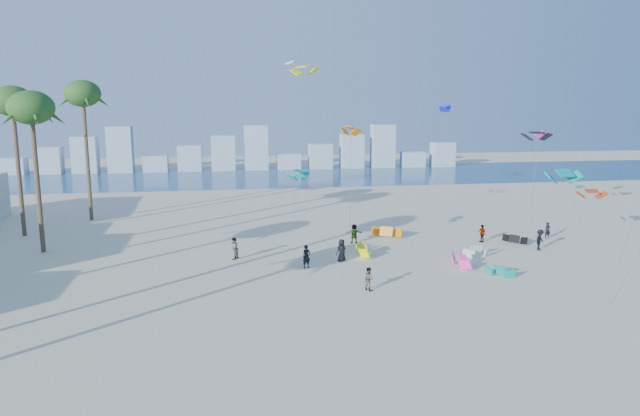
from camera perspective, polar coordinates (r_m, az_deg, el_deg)
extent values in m
plane|color=beige|center=(32.67, -0.72, -13.05)|extent=(220.00, 220.00, 0.00)
plane|color=navy|center=(102.56, -6.69, 3.08)|extent=(220.00, 220.00, 0.00)
imported|color=black|center=(46.13, -1.32, -4.76)|extent=(0.79, 0.65, 1.86)
imported|color=gray|center=(41.09, 4.74, -6.88)|extent=(0.94, 1.00, 1.63)
imported|color=black|center=(48.03, 2.12, -4.15)|extent=(1.08, 0.93, 1.86)
imported|color=gray|center=(56.54, 15.51, -2.40)|extent=(0.66, 1.05, 1.66)
imported|color=black|center=(55.11, 20.64, -2.92)|extent=(1.37, 1.27, 1.85)
imported|color=gray|center=(54.20, 3.35, -2.50)|extent=(1.71, 0.71, 1.79)
imported|color=black|center=(60.04, 21.31, -2.04)|extent=(0.58, 0.38, 1.57)
imported|color=gray|center=(49.17, -8.40, -3.92)|extent=(1.06, 1.12, 1.84)
cylinder|color=#595959|center=(43.69, 0.11, -1.68)|extent=(2.93, 3.53, 7.71)
cylinder|color=#595959|center=(56.68, 3.00, 2.48)|extent=(0.77, 3.15, 10.37)
cylinder|color=#595959|center=(58.30, 20.11, 1.89)|extent=(2.07, 3.77, 10.01)
cylinder|color=#595959|center=(57.25, -4.08, 5.71)|extent=(2.68, 3.23, 16.65)
cylinder|color=#595959|center=(56.09, 11.22, 3.36)|extent=(2.33, 2.34, 12.60)
cylinder|color=#595959|center=(55.77, 26.01, -1.50)|extent=(0.90, 5.59, 5.02)
cylinder|color=#595959|center=(60.33, -2.15, 5.91)|extent=(1.99, 4.73, 16.53)
cylinder|color=#595959|center=(65.83, 20.17, 2.67)|extent=(2.72, 3.12, 9.70)
cylinder|color=#595959|center=(41.67, 24.62, -2.77)|extent=(2.39, 2.51, 8.38)
cylinder|color=brown|center=(55.41, -25.84, 2.35)|extent=(0.40, 0.40, 12.44)
ellipsoid|color=#294E1B|center=(54.99, -26.36, 8.77)|extent=(3.80, 3.80, 2.85)
cylinder|color=brown|center=(63.13, -27.32, 3.34)|extent=(0.40, 0.40, 12.98)
ellipsoid|color=#294E1B|center=(62.79, -27.82, 9.22)|extent=(3.80, 3.80, 2.85)
cylinder|color=brown|center=(68.55, -21.74, 4.56)|extent=(0.40, 0.40, 13.76)
ellipsoid|color=#294E1B|center=(68.28, -22.14, 10.31)|extent=(3.80, 3.80, 2.85)
cube|color=#9EADBF|center=(118.36, -27.74, 3.66)|extent=(4.40, 3.00, 3.00)
cube|color=#9EADBF|center=(116.46, -24.88, 4.24)|extent=(4.40, 3.00, 4.80)
cube|color=#9EADBF|center=(114.86, -21.93, 4.84)|extent=(4.40, 3.00, 6.60)
cube|color=#9EADBF|center=(113.59, -18.90, 5.43)|extent=(4.40, 3.00, 8.40)
cube|color=#9EADBF|center=(112.96, -15.71, 4.20)|extent=(4.40, 3.00, 3.00)
cube|color=#9EADBF|center=(112.34, -12.58, 4.77)|extent=(4.40, 3.00, 4.80)
cube|color=#9EADBF|center=(112.06, -9.42, 5.33)|extent=(4.40, 3.00, 6.60)
cube|color=#9EADBF|center=(112.14, -6.25, 5.87)|extent=(4.40, 3.00, 8.40)
cube|color=#9EADBF|center=(112.87, -3.07, 4.57)|extent=(4.40, 3.00, 3.00)
cube|color=#9EADBF|center=(113.61, 0.05, 5.08)|extent=(4.40, 3.00, 4.80)
cube|color=#9EADBF|center=(114.69, 3.12, 5.57)|extent=(4.40, 3.00, 6.60)
cube|color=#9EADBF|center=(116.09, 6.14, 6.03)|extent=(4.40, 3.00, 8.40)
cube|color=#9EADBF|center=(118.11, 9.02, 4.72)|extent=(4.40, 3.00, 3.00)
cube|color=#9EADBF|center=(120.11, 11.86, 5.15)|extent=(4.40, 3.00, 4.80)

